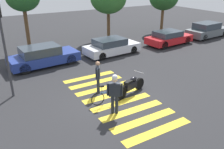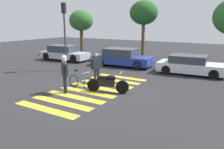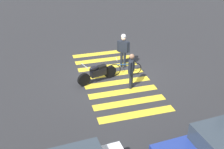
# 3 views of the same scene
# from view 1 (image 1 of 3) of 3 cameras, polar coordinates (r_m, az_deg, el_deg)

# --- Properties ---
(ground_plane) EXTENTS (60.00, 60.00, 0.00)m
(ground_plane) POSITION_cam_1_polar(r_m,az_deg,el_deg) (12.00, 1.09, -5.74)
(ground_plane) COLOR #2B2B2D
(police_motorcycle) EXTENTS (2.06, 0.87, 1.04)m
(police_motorcycle) POSITION_cam_1_polar(r_m,az_deg,el_deg) (12.29, 4.54, -2.70)
(police_motorcycle) COLOR black
(police_motorcycle) RESTS_ON ground_plane
(leaning_bicycle) EXTENTS (1.72, 0.46, 0.99)m
(leaning_bicycle) POSITION_cam_1_polar(r_m,az_deg,el_deg) (11.42, -0.91, -5.24)
(leaning_bicycle) COLOR black
(leaning_bicycle) RESTS_ON ground_plane
(officer_on_foot) EXTENTS (0.60, 0.45, 1.87)m
(officer_on_foot) POSITION_cam_1_polar(r_m,az_deg,el_deg) (10.28, 0.65, -4.03)
(officer_on_foot) COLOR #1E232D
(officer_on_foot) RESTS_ON ground_plane
(officer_by_motorcycle) EXTENTS (0.43, 0.60, 1.73)m
(officer_by_motorcycle) POSITION_cam_1_polar(r_m,az_deg,el_deg) (12.21, -3.38, -0.09)
(officer_by_motorcycle) COLOR #1E232D
(officer_by_motorcycle) RESTS_ON ground_plane
(crosswalk_stripes) EXTENTS (3.25, 6.75, 0.01)m
(crosswalk_stripes) POSITION_cam_1_polar(r_m,az_deg,el_deg) (12.00, 1.09, -5.73)
(crosswalk_stripes) COLOR yellow
(crosswalk_stripes) RESTS_ON ground_plane
(car_blue_hatchback) EXTENTS (4.70, 2.22, 1.37)m
(car_blue_hatchback) POSITION_cam_1_polar(r_m,az_deg,el_deg) (16.72, -16.19, 4.23)
(car_blue_hatchback) COLOR black
(car_blue_hatchback) RESTS_ON ground_plane
(car_white_van) EXTENTS (4.40, 2.15, 1.25)m
(car_white_van) POSITION_cam_1_polar(r_m,az_deg,el_deg) (18.47, -0.13, 6.70)
(car_white_van) COLOR black
(car_white_van) RESTS_ON ground_plane
(car_red_convertible) EXTENTS (4.35, 2.15, 1.23)m
(car_red_convertible) POSITION_cam_1_polar(r_m,az_deg,el_deg) (21.70, 13.44, 8.55)
(car_red_convertible) COLOR black
(car_red_convertible) RESTS_ON ground_plane
(car_grey_coupe) EXTENTS (4.70, 2.17, 1.44)m
(car_grey_coupe) POSITION_cam_1_polar(r_m,az_deg,el_deg) (25.55, 21.85, 9.83)
(car_grey_coupe) COLOR black
(car_grey_coupe) RESTS_ON ground_plane
(traffic_light_pole) EXTENTS (0.34, 0.26, 4.67)m
(traffic_light_pole) POSITION_cam_1_polar(r_m,az_deg,el_deg) (12.22, -24.78, 8.28)
(traffic_light_pole) COLOR #38383D
(traffic_light_pole) RESTS_ON ground_plane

